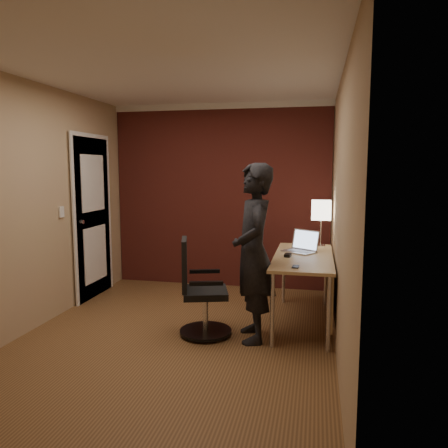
{
  "coord_description": "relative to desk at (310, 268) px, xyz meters",
  "views": [
    {
      "loc": [
        1.3,
        -3.91,
        1.63
      ],
      "look_at": [
        0.35,
        0.55,
        1.05
      ],
      "focal_mm": 35.0,
      "sensor_mm": 36.0,
      "label": 1
    }
  ],
  "objects": [
    {
      "name": "desk_lamp",
      "position": [
        0.1,
        0.6,
        0.55
      ],
      "size": [
        0.22,
        0.22,
        0.54
      ],
      "color": "silver",
      "rests_on": "desk"
    },
    {
      "name": "mouse",
      "position": [
        -0.23,
        -0.09,
        0.14
      ],
      "size": [
        0.07,
        0.11,
        0.03
      ],
      "primitive_type": "cube",
      "rotation": [
        0.0,
        0.0,
        -0.14
      ],
      "color": "black",
      "rests_on": "desk"
    },
    {
      "name": "office_chair",
      "position": [
        -1.05,
        -0.54,
        -0.19
      ],
      "size": [
        0.53,
        0.59,
        0.94
      ],
      "color": "black",
      "rests_on": "ground"
    },
    {
      "name": "room",
      "position": [
        -1.53,
        0.91,
        0.77
      ],
      "size": [
        4.0,
        4.0,
        4.0
      ],
      "color": "brown",
      "rests_on": "ground"
    },
    {
      "name": "laptop",
      "position": [
        -0.1,
        0.22,
        0.19
      ],
      "size": [
        0.42,
        0.4,
        0.23
      ],
      "color": "silver",
      "rests_on": "desk"
    },
    {
      "name": "desk",
      "position": [
        0.0,
        0.0,
        0.0
      ],
      "size": [
        0.6,
        1.5,
        0.73
      ],
      "color": "tan",
      "rests_on": "ground"
    },
    {
      "name": "person",
      "position": [
        -0.52,
        -0.53,
        0.24
      ],
      "size": [
        0.56,
        0.7,
        1.68
      ],
      "primitive_type": "imported",
      "rotation": [
        0.0,
        0.0,
        -1.29
      ],
      "color": "black",
      "rests_on": "ground"
    },
    {
      "name": "phone",
      "position": [
        -0.13,
        -0.56,
        0.13
      ],
      "size": [
        0.07,
        0.12,
        0.01
      ],
      "primitive_type": "cube",
      "rotation": [
        0.0,
        0.0,
        -0.05
      ],
      "color": "black",
      "rests_on": "desk"
    }
  ]
}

